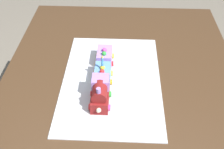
{
  "coord_description": "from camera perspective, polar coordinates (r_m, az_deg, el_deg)",
  "views": [
    {
      "loc": [
        -0.78,
        0.0,
        1.52
      ],
      "look_at": [
        0.06,
        0.04,
        0.77
      ],
      "focal_mm": 44.45,
      "sensor_mm": 36.0,
      "label": 1
    }
  ],
  "objects": [
    {
      "name": "dining_table",
      "position": [
        1.18,
        1.85,
        -7.33
      ],
      "size": [
        1.4,
        1.0,
        0.74
      ],
      "color": "#4C331E",
      "rests_on": "ground"
    },
    {
      "name": "cake_locomotive",
      "position": [
        1.02,
        -2.35,
        -3.88
      ],
      "size": [
        0.14,
        0.08,
        0.12
      ],
      "color": "maroon",
      "rests_on": "cake_board"
    },
    {
      "name": "cake_board",
      "position": [
        1.14,
        0.0,
        -1.2
      ],
      "size": [
        0.6,
        0.4,
        0.0
      ],
      "primitive_type": "cube",
      "color": "silver",
      "rests_on": "dining_table"
    },
    {
      "name": "birthday_candle",
      "position": [
        1.08,
        -1.9,
        2.86
      ],
      "size": [
        0.01,
        0.01,
        0.05
      ],
      "color": "#4CA5E5",
      "rests_on": "cake_car_hopper_sky_blue"
    },
    {
      "name": "cake_car_hopper_sky_blue",
      "position": [
        1.13,
        -1.83,
        0.11
      ],
      "size": [
        0.1,
        0.08,
        0.07
      ],
      "color": "#669EEA",
      "rests_on": "cake_board"
    },
    {
      "name": "cake_car_tanker_lavender",
      "position": [
        1.22,
        -1.44,
        3.77
      ],
      "size": [
        0.1,
        0.08,
        0.07
      ],
      "color": "#AD84E0",
      "rests_on": "cake_board"
    }
  ]
}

